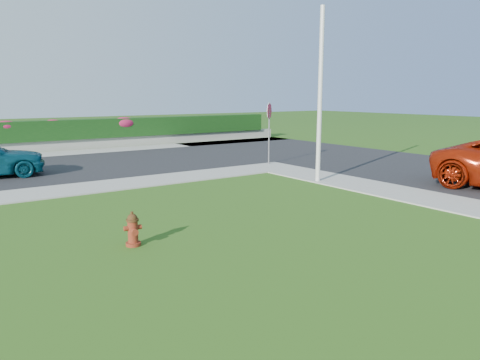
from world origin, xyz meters
TOP-DOWN VIEW (x-y plane):
  - ground at (0.00, 0.00)m, footprint 120.00×120.00m
  - street_right at (12.00, 4.00)m, footprint 8.00×32.00m
  - curb_corner at (7.00, 9.00)m, footprint 2.00×2.00m
  - sidewalk_beyond at (-1.00, 19.00)m, footprint 34.00×2.00m
  - retaining_wall at (-1.00, 20.50)m, footprint 34.00×0.40m
  - hedge at (-1.00, 20.60)m, footprint 32.00×0.90m
  - fire_hydrant at (-2.00, 2.39)m, footprint 0.38×0.36m
  - utility_pole at (6.24, 5.42)m, footprint 0.16×0.16m
  - stop_sign at (7.39, 9.69)m, footprint 0.62×0.45m
  - flower_clump_d at (-1.53, 20.50)m, footprint 1.16×0.75m
  - flower_clump_e at (0.82, 20.50)m, footprint 1.02×0.66m
  - flower_clump_f at (4.90, 20.50)m, footprint 1.43×0.92m

SIDE VIEW (x-z plane):
  - ground at x=0.00m, z-range 0.00..0.00m
  - street_right at x=12.00m, z-range 0.00..0.04m
  - curb_corner at x=7.00m, z-range 0.00..0.04m
  - sidewalk_beyond at x=-1.00m, z-range 0.00..0.04m
  - retaining_wall at x=-1.00m, z-range 0.00..0.60m
  - fire_hydrant at x=-2.00m, z-range -0.02..0.71m
  - hedge at x=-1.00m, z-range 0.60..1.70m
  - flower_clump_f at x=4.90m, z-range 1.06..1.77m
  - flower_clump_d at x=-1.53m, z-range 1.18..1.76m
  - flower_clump_e at x=0.82m, z-range 1.24..1.75m
  - stop_sign at x=7.39m, z-range 0.69..3.46m
  - utility_pole at x=6.24m, z-range 0.00..6.07m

